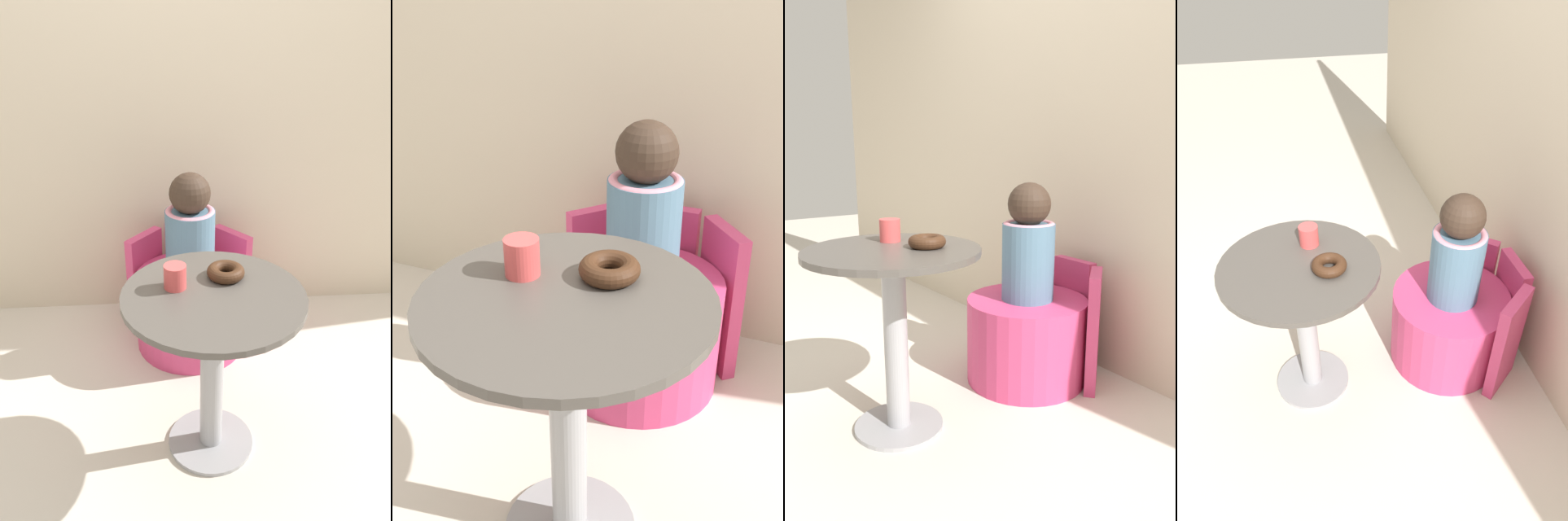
% 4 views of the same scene
% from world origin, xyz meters
% --- Properties ---
extents(ground_plane, '(12.00, 12.00, 0.00)m').
position_xyz_m(ground_plane, '(0.00, 0.00, 0.00)').
color(ground_plane, beige).
extents(back_wall, '(6.00, 0.06, 2.40)m').
position_xyz_m(back_wall, '(0.00, 1.13, 1.20)').
color(back_wall, beige).
rests_on(back_wall, ground_plane).
extents(round_table, '(0.66, 0.66, 0.73)m').
position_xyz_m(round_table, '(0.04, 0.01, 0.53)').
color(round_table, '#99999E').
rests_on(round_table, ground_plane).
extents(tub_chair, '(0.56, 0.56, 0.40)m').
position_xyz_m(tub_chair, '(0.00, 0.70, 0.20)').
color(tub_chair, '#D13D70').
rests_on(tub_chair, ground_plane).
extents(booth_backrest, '(0.66, 0.24, 0.55)m').
position_xyz_m(booth_backrest, '(0.00, 0.94, 0.28)').
color(booth_backrest, '#D13D70').
rests_on(booth_backrest, ground_plane).
extents(child_figure, '(0.24, 0.24, 0.54)m').
position_xyz_m(child_figure, '(0.00, 0.70, 0.66)').
color(child_figure, slate).
rests_on(child_figure, tub_chair).
extents(donut, '(0.14, 0.14, 0.05)m').
position_xyz_m(donut, '(0.10, 0.12, 0.76)').
color(donut, '#3D2314').
rests_on(donut, round_table).
extents(cup, '(0.08, 0.08, 0.09)m').
position_xyz_m(cup, '(-0.09, 0.06, 0.78)').
color(cup, '#DB4C4C').
rests_on(cup, round_table).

